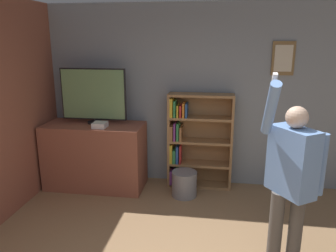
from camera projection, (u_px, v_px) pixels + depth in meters
name	position (u px, v px, depth m)	size (l,w,h in m)	color
wall_back	(198.00, 97.00, 4.91)	(6.51, 0.09, 2.70)	gray
tv_ledge	(95.00, 156.00, 4.92)	(1.46, 0.64, 0.98)	#93513D
television	(94.00, 96.00, 4.75)	(0.97, 0.22, 0.81)	black
game_console	(100.00, 125.00, 4.61)	(0.19, 0.19, 0.08)	white
bookshelf	(194.00, 140.00, 4.90)	(0.95, 0.28, 1.42)	#997047
person	(291.00, 176.00, 2.95)	(0.58, 0.55, 1.93)	#56514C
waste_bin	(184.00, 184.00, 4.68)	(0.36, 0.36, 0.37)	gray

